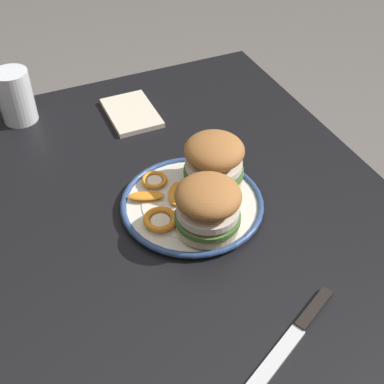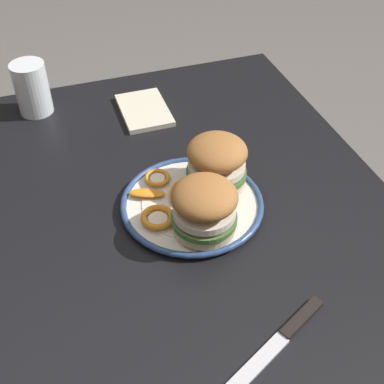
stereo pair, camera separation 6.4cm
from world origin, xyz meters
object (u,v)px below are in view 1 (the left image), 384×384
sandwich_half_left (214,160)px  sandwich_half_right (208,206)px  dinner_plate (192,204)px  dining_table (187,271)px  table_knife (297,331)px  drinking_glass (16,100)px

sandwich_half_left → sandwich_half_right: 0.13m
dinner_plate → dining_table: bearing=-32.8°
dining_table → table_knife: bearing=14.5°
sandwich_half_right → drinking_glass: (-0.51, -0.24, -0.02)m
dining_table → dinner_plate: (-0.05, 0.03, 0.13)m
dining_table → dinner_plate: bearing=147.2°
sandwich_half_right → drinking_glass: drinking_glass is taller
dinner_plate → sandwich_half_left: bearing=120.6°
drinking_glass → dinner_plate: bearing=29.3°
dining_table → table_knife: (0.26, 0.07, 0.12)m
dinner_plate → sandwich_half_left: size_ratio=1.73×
drinking_glass → sandwich_half_right: bearing=25.5°
dining_table → dinner_plate: dinner_plate is taller
sandwich_half_right → dining_table: bearing=-126.6°
sandwich_half_left → table_knife: (0.35, -0.03, -0.07)m
sandwich_half_left → drinking_glass: drinking_glass is taller
sandwich_half_left → drinking_glass: size_ratio=1.28×
sandwich_half_left → sandwich_half_right: size_ratio=1.02×
sandwich_half_right → table_knife: sandwich_half_right is taller
sandwich_half_right → drinking_glass: 0.56m
dining_table → sandwich_half_right: bearing=53.4°
table_knife → sandwich_half_right: bearing=-171.1°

